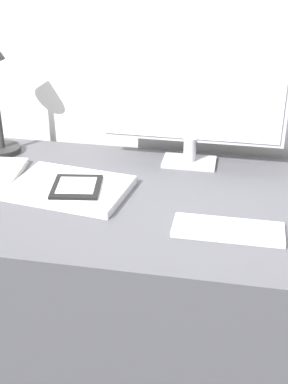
# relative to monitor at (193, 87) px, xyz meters

# --- Properties ---
(wall_back) EXTENTS (3.60, 0.05, 2.40)m
(wall_back) POSITION_rel_monitor_xyz_m (-0.02, 0.18, 0.20)
(wall_back) COLOR silver
(wall_back) RESTS_ON ground_plane
(desk) EXTENTS (1.52, 0.75, 0.73)m
(desk) POSITION_rel_monitor_xyz_m (-0.02, -0.27, -0.63)
(desk) COLOR #4C4C51
(desk) RESTS_ON ground_plane
(monitor) EXTENTS (0.61, 0.11, 0.49)m
(monitor) POSITION_rel_monitor_xyz_m (0.00, 0.00, 0.00)
(monitor) COLOR #B7B7BC
(monitor) RESTS_ON desk
(keyboard) EXTENTS (0.30, 0.12, 0.01)m
(keyboard) POSITION_rel_monitor_xyz_m (0.15, -0.42, -0.26)
(keyboard) COLOR silver
(keyboard) RESTS_ON desk
(laptop) EXTENTS (0.38, 0.29, 0.03)m
(laptop) POSITION_rel_monitor_xyz_m (-0.33, -0.28, -0.26)
(laptop) COLOR silver
(laptop) RESTS_ON desk
(ereader) EXTENTS (0.16, 0.17, 0.01)m
(ereader) POSITION_rel_monitor_xyz_m (-0.31, -0.30, -0.24)
(ereader) COLOR black
(ereader) RESTS_ON laptop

